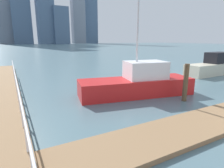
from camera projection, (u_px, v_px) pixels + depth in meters
The scene contains 9 objects.
ground_plane at pixel (59, 83), 15.14m from camera, with size 300.00×300.00×0.00m, color slate.
floating_dock at pixel (181, 130), 6.98m from camera, with size 10.99×2.00×0.18m, color #93704C.
boardwalk_railing at pixel (25, 123), 4.92m from camera, with size 0.06×30.36×1.08m.
dock_piling_2 at pixel (186, 83), 10.39m from camera, with size 0.26×0.26×2.10m, color brown.
moored_boat_1 at pixel (214, 66), 18.56m from camera, with size 6.52×1.85×2.16m.
moored_boat_3 at pixel (138, 83), 11.65m from camera, with size 7.30×3.42×6.51m.
skyline_tower_4 at pixel (45, 6), 142.03m from camera, with size 12.55×7.77×55.65m, color slate.
skyline_tower_5 at pixel (60, 26), 150.28m from camera, with size 11.77×11.80×28.42m, color slate.
skyline_tower_7 at pixel (90, 20), 174.78m from camera, with size 11.33×12.56×42.15m, color slate.
Camera 1 is at (-3.30, 5.00, 3.38)m, focal length 30.12 mm.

